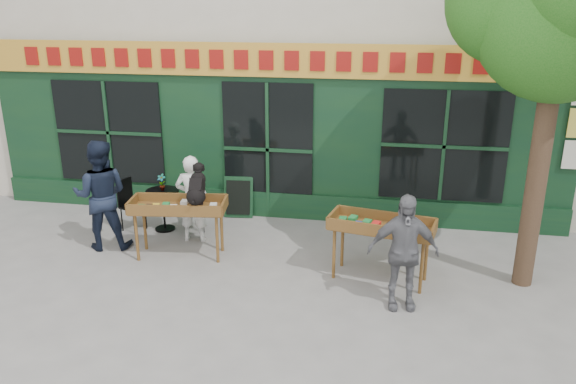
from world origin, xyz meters
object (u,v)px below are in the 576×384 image
at_px(book_cart_center, 178,209).
at_px(dog, 197,183).
at_px(woman, 192,199).
at_px(man_left, 101,195).
at_px(book_cart_right, 381,229).
at_px(bistro_table, 163,202).
at_px(man_right, 403,252).

bearing_deg(book_cart_center, dog, -15.43).
relative_size(woman, man_left, 0.82).
height_order(book_cart_right, bistro_table, book_cart_right).
height_order(book_cart_center, man_left, man_left).
xyz_separation_m(woman, man_left, (-1.39, -0.54, 0.17)).
relative_size(book_cart_right, bistro_table, 2.10).
bearing_deg(book_cart_center, woman, 82.70).
bearing_deg(book_cart_center, bistro_table, 117.09).
bearing_deg(bistro_table, man_left, -127.87).
relative_size(dog, man_left, 0.32).
xyz_separation_m(book_cart_center, woman, (-0.00, 0.65, -0.05)).
xyz_separation_m(book_cart_center, man_left, (-1.39, 0.11, 0.11)).
height_order(man_right, bistro_table, man_right).
bearing_deg(book_cart_right, book_cart_center, -172.93).
distance_m(woman, man_right, 3.91).
relative_size(woman, book_cart_right, 0.97).
xyz_separation_m(book_cart_right, man_right, (0.30, -0.75, -0.01)).
height_order(bistro_table, man_left, man_left).
xyz_separation_m(dog, book_cart_right, (2.89, -0.21, -0.47)).
relative_size(book_cart_center, woman, 1.02).
bearing_deg(bistro_table, book_cart_center, -55.61).
bearing_deg(man_right, book_cart_center, 155.73).
bearing_deg(book_cart_right, dog, -172.49).
bearing_deg(book_cart_right, woman, 175.97).
height_order(book_cart_center, bistro_table, book_cart_center).
bearing_deg(book_cart_center, book_cart_right, -11.84).
height_order(book_cart_center, dog, dog).
height_order(woman, book_cart_right, woman).
distance_m(dog, man_right, 3.36).
xyz_separation_m(book_cart_right, bistro_table, (-3.93, 1.27, -0.28)).
xyz_separation_m(woman, book_cart_right, (3.24, -0.91, 0.05)).
bearing_deg(book_cart_right, bistro_table, 173.76).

